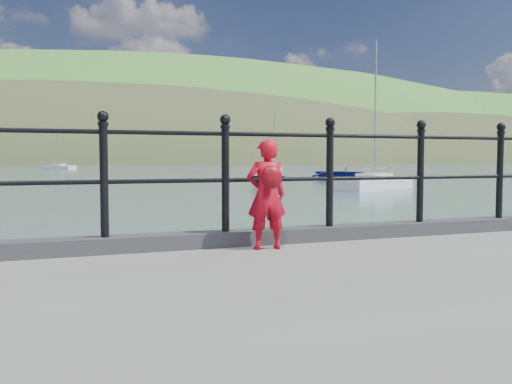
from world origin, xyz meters
name	(u,v)px	position (x,y,z in m)	size (l,w,h in m)	color
ground	(274,330)	(0.00, 0.00, 0.00)	(600.00, 600.00, 0.00)	#2D4251
kerb	(279,236)	(0.00, -0.15, 1.07)	(60.00, 0.30, 0.15)	#28282B
railing	(280,165)	(0.00, -0.15, 1.82)	(18.11, 0.11, 1.20)	black
far_shore	(151,213)	(38.34, 239.41, -22.57)	(830.00, 200.00, 156.00)	#333A21
child	(267,194)	(-0.28, -0.50, 1.55)	(0.42, 0.33, 1.08)	red
launch_blue	(341,173)	(22.33, 38.18, 0.57)	(3.93, 5.50, 1.14)	navy
launch_navy	(267,176)	(11.67, 29.67, 0.67)	(2.19, 2.54, 1.34)	black
sailboat_near	(374,184)	(16.14, 23.09, 0.34)	(6.86, 4.92, 9.26)	silver
sailboat_far	(274,170)	(26.01, 63.17, 0.34)	(4.56, 6.96, 9.67)	beige
sailboat_deep	(58,167)	(-1.58, 96.56, 0.34)	(6.05, 6.44, 9.98)	silver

